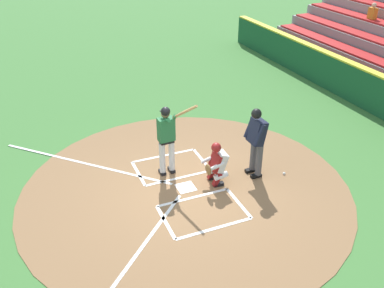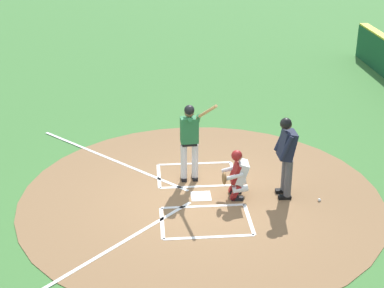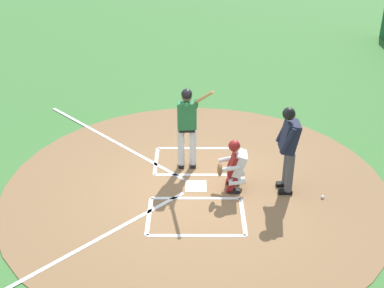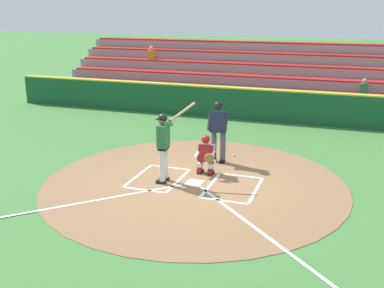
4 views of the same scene
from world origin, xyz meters
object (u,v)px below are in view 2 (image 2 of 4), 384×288
Objects in this scene: catcher at (237,173)px; baseball at (319,200)px; batter at (190,138)px; plate_umpire at (286,152)px.

catcher is 15.27× the size of baseball.
baseball is at bearing -113.84° from batter.
batter is 1.88× the size of catcher.
plate_umpire is (-0.04, -1.05, 0.49)m from catcher.
baseball is at bearing -113.09° from plate_umpire.
catcher is 1.16m from plate_umpire.
catcher is at bearing -131.90° from batter.
plate_umpire reaches higher than catcher.
catcher is at bearing 78.89° from baseball.
batter is at bearing 65.89° from plate_umpire.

